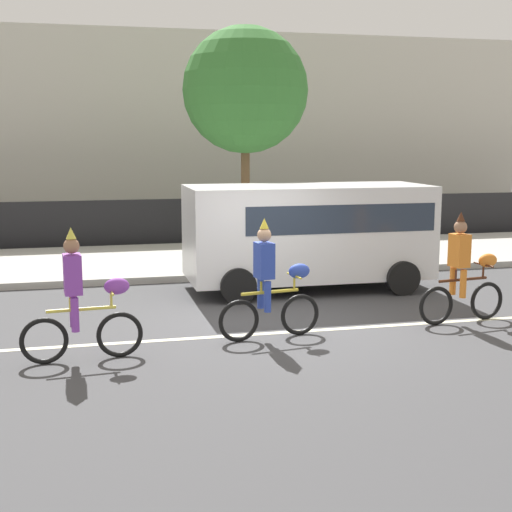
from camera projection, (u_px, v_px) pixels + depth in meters
ground_plane at (278, 325)px, 12.11m from camera, size 80.00×80.00×0.00m
road_centre_line at (286, 332)px, 11.63m from camera, size 36.00×0.14×0.01m
sidewalk_curb at (212, 259)px, 18.34m from camera, size 60.00×5.00×0.15m
fence_line at (195, 222)px, 21.02m from camera, size 40.00×0.08×1.40m
building_backdrop at (149, 131)px, 28.71m from camera, size 28.00×8.00×6.89m
parade_cyclist_purple at (82, 303)px, 10.03m from camera, size 1.72×0.50×1.92m
parade_cyclist_cobalt at (271, 286)px, 11.17m from camera, size 1.71×0.52×1.92m
parade_cyclist_orange at (464, 274)px, 12.16m from camera, size 1.71×0.52×1.92m
parked_van_white at (311, 229)px, 14.83m from camera, size 5.00×2.22×2.18m
street_tree_near_lamp at (245, 90)px, 19.19m from camera, size 3.40×3.40×5.98m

